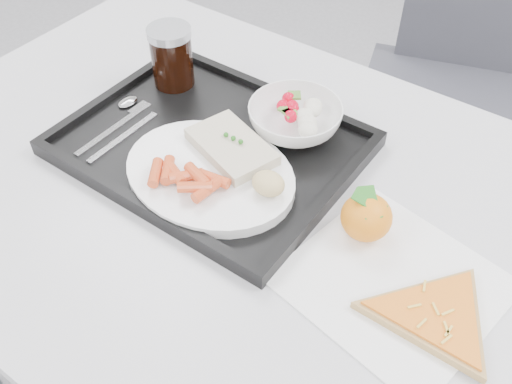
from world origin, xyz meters
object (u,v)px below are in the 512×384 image
tray (211,145)px  pizza_slice (435,316)px  tangerine (366,217)px  table (244,217)px  dinner_plate (210,175)px  chair (461,61)px  salad_bowl (295,118)px  cola_glass (172,55)px

tray → pizza_slice: (0.42, -0.09, 0.00)m
tray → tangerine: tangerine is taller
table → tangerine: 0.22m
dinner_plate → tangerine: 0.24m
table → dinner_plate: 0.10m
table → tangerine: bearing=7.6°
chair → salad_bowl: size_ratio=6.11×
cola_glass → tangerine: size_ratio=1.21×
table → dinner_plate: bearing=-150.1°
table → salad_bowl: (-0.00, 0.15, 0.11)m
chair → pizza_slice: size_ratio=3.36×
salad_bowl → pizza_slice: size_ratio=0.55×
dinner_plate → pizza_slice: bearing=-3.6°
cola_glass → tray: bearing=-30.5°
table → tray: bearing=157.1°
cola_glass → pizza_slice: cola_glass is taller
tray → tangerine: 0.29m
tray → salad_bowl: salad_bowl is taller
dinner_plate → tray: bearing=128.7°
pizza_slice → dinner_plate: bearing=176.4°
table → cola_glass: size_ratio=11.11×
table → pizza_slice: 0.34m
pizza_slice → cola_glass: bearing=162.7°
table → chair: (0.06, 0.87, -0.15)m
table → chair: 0.89m
dinner_plate → table: bearing=29.9°
chair → tangerine: (0.13, -0.85, 0.25)m
tray → tangerine: (0.29, -0.01, 0.03)m
tangerine → chair: bearing=98.9°
chair → dinner_plate: chair is taller
dinner_plate → cola_glass: bearing=143.0°
table → salad_bowl: bearing=91.0°
chair → pizza_slice: chair is taller
table → cola_glass: 0.32m
chair → pizza_slice: 0.99m
salad_bowl → chair: bearing=85.2°
chair → tray: (-0.15, -0.83, 0.22)m
chair → dinner_plate: 0.93m
dinner_plate → salad_bowl: bearing=76.6°
chair → cola_glass: (-0.31, -0.74, 0.28)m
table → dinner_plate: dinner_plate is taller
salad_bowl → cola_glass: bearing=-177.0°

